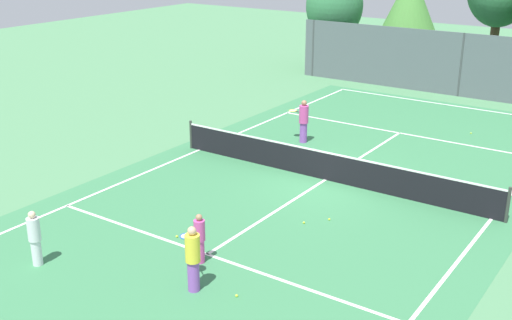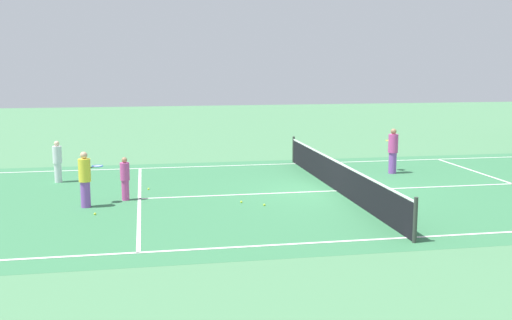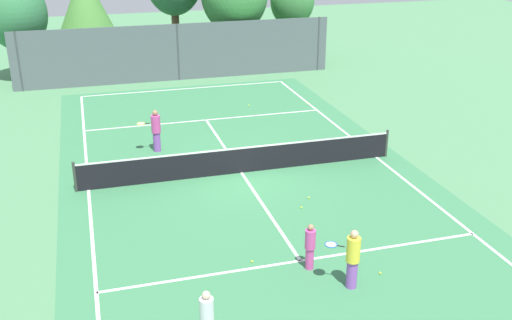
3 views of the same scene
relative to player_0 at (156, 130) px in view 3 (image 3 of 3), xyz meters
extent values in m
plane|color=#4C8456|center=(2.71, -3.09, -0.89)|extent=(80.00, 80.00, 0.00)
cube|color=#387A4C|center=(2.71, -3.09, -0.89)|extent=(13.00, 25.00, 0.00)
cube|color=white|center=(-2.79, -3.09, -0.88)|extent=(0.10, 24.00, 0.01)
cube|color=white|center=(8.21, -3.09, -0.88)|extent=(0.10, 24.00, 0.01)
cube|color=white|center=(2.71, 8.91, -0.88)|extent=(11.00, 0.10, 0.01)
cube|color=white|center=(2.71, -9.49, -0.88)|extent=(11.00, 0.10, 0.01)
cube|color=white|center=(2.71, 3.31, -0.88)|extent=(11.00, 0.10, 0.01)
cube|color=white|center=(2.71, -3.09, -0.88)|extent=(0.10, 12.80, 0.01)
cylinder|color=#333833|center=(-3.19, -3.09, -0.34)|extent=(0.10, 0.10, 1.10)
cylinder|color=#333833|center=(8.61, -3.09, -0.34)|extent=(0.10, 0.10, 1.10)
cube|color=black|center=(2.71, -3.09, -0.41)|extent=(11.80, 0.03, 0.95)
cube|color=white|center=(2.71, -3.09, 0.09)|extent=(11.80, 0.04, 0.05)
cube|color=#515B60|center=(2.71, 10.91, 0.71)|extent=(18.00, 0.06, 3.20)
cylinder|color=#3F4447|center=(-5.79, 10.91, 0.71)|extent=(0.12, 0.12, 3.20)
cylinder|color=#3F4447|center=(2.71, 10.91, 0.71)|extent=(0.12, 0.12, 3.20)
cylinder|color=#3F4447|center=(11.21, 10.91, 0.71)|extent=(0.12, 0.12, 3.20)
cylinder|color=brown|center=(-2.03, 15.56, 0.26)|extent=(0.38, 0.38, 2.30)
cylinder|color=brown|center=(-5.81, 13.33, 0.24)|extent=(0.42, 0.42, 2.25)
ellipsoid|color=#337547|center=(-5.81, 13.33, 2.88)|extent=(3.37, 3.31, 4.05)
cylinder|color=brown|center=(3.21, 14.62, 0.91)|extent=(0.47, 0.47, 3.59)
cylinder|color=brown|center=(10.73, 14.39, 0.34)|extent=(0.42, 0.42, 2.45)
ellipsoid|color=#3D8442|center=(10.73, 14.39, 2.86)|extent=(2.87, 2.32, 3.45)
cylinder|color=brown|center=(6.54, 12.92, 0.47)|extent=(0.38, 0.38, 2.71)
cylinder|color=purple|center=(0.01, 0.00, -0.49)|extent=(0.29, 0.29, 0.80)
cylinder|color=#D14799|center=(0.01, 0.00, 0.27)|extent=(0.37, 0.37, 0.70)
sphere|color=#A37556|center=(0.01, 0.00, 0.72)|extent=(0.22, 0.22, 0.22)
cylinder|color=black|center=(-0.32, 0.06, 0.30)|extent=(0.20, 0.07, 0.03)
torus|color=yellow|center=(-0.56, 0.11, 0.30)|extent=(0.39, 0.39, 0.03)
cylinder|color=silver|center=(-0.56, 0.11, 0.30)|extent=(0.32, 0.32, 0.00)
cylinder|color=silver|center=(-0.50, -12.32, 0.10)|extent=(0.32, 0.32, 0.60)
sphere|color=beige|center=(-0.50, -12.32, 0.49)|extent=(0.19, 0.19, 0.19)
cylinder|color=#D14799|center=(2.81, -9.90, -0.57)|extent=(0.23, 0.23, 0.63)
cylinder|color=#D14799|center=(2.81, -9.90, 0.01)|extent=(0.29, 0.29, 0.55)
sphere|color=#A37556|center=(2.81, -9.90, 0.37)|extent=(0.17, 0.17, 0.17)
cylinder|color=purple|center=(3.54, -11.02, -0.50)|extent=(0.28, 0.28, 0.77)
cylinder|color=yellow|center=(3.54, -11.02, 0.22)|extent=(0.35, 0.35, 0.67)
sphere|color=tan|center=(3.54, -11.02, 0.66)|extent=(0.21, 0.21, 0.21)
cylinder|color=black|center=(3.27, -10.83, 0.25)|extent=(0.18, 0.14, 0.03)
torus|color=blue|center=(3.07, -10.69, 0.25)|extent=(0.46, 0.46, 0.03)
cylinder|color=silver|center=(3.07, -10.69, 0.25)|extent=(0.39, 0.39, 0.00)
sphere|color=#CCE533|center=(4.33, -5.84, -0.85)|extent=(0.07, 0.07, 0.07)
sphere|color=#CCE533|center=(1.40, -9.20, -0.85)|extent=(0.07, 0.07, 0.07)
sphere|color=#CCE533|center=(8.10, 4.42, -0.85)|extent=(0.07, 0.07, 0.07)
sphere|color=#CCE533|center=(3.84, -6.46, -0.85)|extent=(0.07, 0.07, 0.07)
sphere|color=#CCE533|center=(5.20, 4.89, -0.85)|extent=(0.07, 0.07, 0.07)
sphere|color=#CCE533|center=(4.53, -10.70, -0.85)|extent=(0.07, 0.07, 0.07)
camera|label=1|loc=(12.09, -20.90, 7.06)|focal=44.61mm
camera|label=2|loc=(21.53, -9.28, 3.34)|focal=42.69mm
camera|label=3|loc=(-2.49, -23.07, 8.07)|focal=42.61mm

